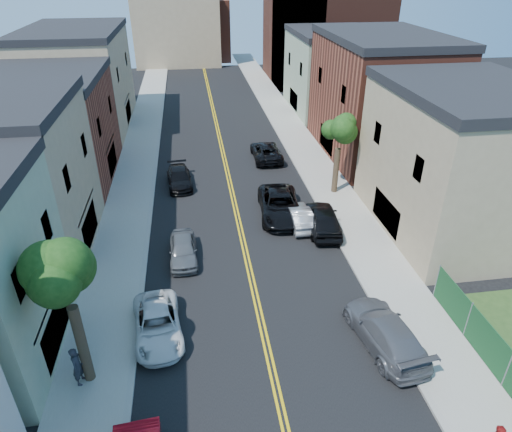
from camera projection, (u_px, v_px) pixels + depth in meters
name	position (u px, v px, depth m)	size (l,w,h in m)	color
sidewalk_left	(138.00, 155.00, 42.03)	(3.20, 100.00, 0.15)	gray
sidewalk_right	(304.00, 147.00, 44.04)	(3.20, 100.00, 0.15)	gray
curb_left	(157.00, 154.00, 42.25)	(0.30, 100.00, 0.15)	gray
curb_right	(286.00, 147.00, 43.82)	(0.30, 100.00, 0.15)	gray
bldg_left_tan_near	(0.00, 187.00, 26.17)	(9.00, 10.00, 9.00)	#998466
bldg_left_brick	(49.00, 132.00, 35.88)	(9.00, 12.00, 8.00)	brown
bldg_left_tan_far	(80.00, 82.00, 47.55)	(9.00, 16.00, 9.50)	#998466
bldg_right_tan	(460.00, 165.00, 28.87)	(9.00, 12.00, 9.00)	#998466
bldg_right_brick	(378.00, 99.00, 40.66)	(9.00, 14.00, 10.00)	brown
bldg_right_palegrn	(332.00, 74.00, 53.08)	(9.00, 12.00, 8.50)	gray
church	(319.00, 29.00, 64.85)	(16.20, 14.20, 22.60)	#4C2319
backdrop_left	(177.00, 28.00, 75.72)	(14.00, 8.00, 12.00)	#998466
backdrop_center	(200.00, 30.00, 80.17)	(10.00, 8.00, 10.00)	brown
tree_left_mid	(59.00, 255.00, 16.46)	(5.20, 5.20, 9.29)	#37281B
tree_right_far	(341.00, 121.00, 32.64)	(4.40, 4.40, 8.03)	#37281B
white_pickup	(158.00, 324.00, 21.75)	(2.21, 4.78, 1.33)	silver
grey_car_left	(183.00, 250.00, 27.30)	(1.64, 4.07, 1.39)	#56595D
black_car_left	(179.00, 178.00, 36.35)	(1.86, 4.56, 1.32)	black
grey_car_right	(385.00, 332.00, 21.15)	(2.22, 5.47, 1.59)	#55575D
black_car_right	(323.00, 219.00, 30.23)	(2.02, 5.02, 1.71)	black
silver_car_right	(299.00, 216.00, 30.89)	(1.41, 4.06, 1.34)	#AFB1B7
dark_car_right_far	(266.00, 151.00, 41.16)	(2.43, 5.26, 1.46)	black
black_suv_lane	(280.00, 205.00, 31.91)	(2.78, 6.04, 1.68)	black
pedestrian_left	(78.00, 366.00, 18.97)	(0.69, 0.45, 1.90)	#27272F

